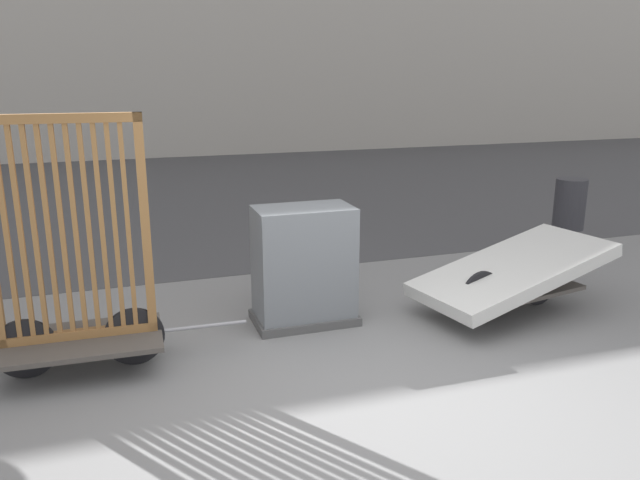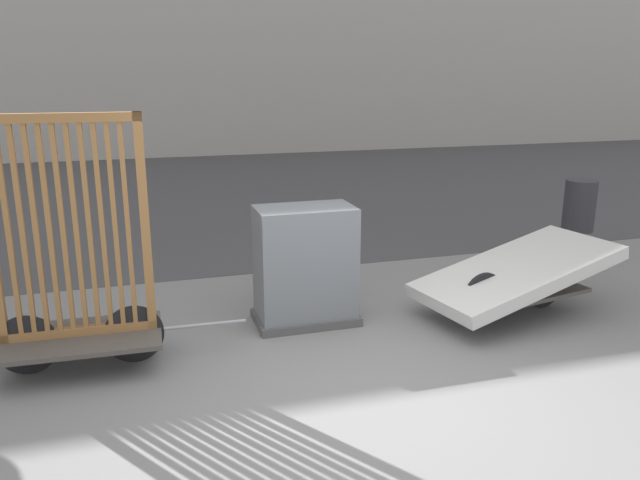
% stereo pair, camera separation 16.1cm
% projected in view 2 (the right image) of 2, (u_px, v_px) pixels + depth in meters
% --- Properties ---
extents(ground_plane, '(60.00, 60.00, 0.00)m').
position_uv_depth(ground_plane, '(363.00, 397.00, 4.59)').
color(ground_plane, slate).
extents(road_strip, '(56.00, 10.92, 0.01)m').
position_uv_depth(road_strip, '(213.00, 191.00, 12.50)').
color(road_strip, '#424244').
rests_on(road_strip, ground_plane).
extents(bike_cart_with_bedframe, '(1.97, 0.80, 2.03)m').
position_uv_depth(bike_cart_with_bedframe, '(76.00, 283.00, 4.87)').
color(bike_cart_with_bedframe, '#4C4742').
rests_on(bike_cart_with_bedframe, ground_plane).
extents(bike_cart_with_mattress, '(2.35, 1.32, 0.69)m').
position_uv_depth(bike_cart_with_mattress, '(517.00, 275.00, 6.07)').
color(bike_cart_with_mattress, '#4C4742').
rests_on(bike_cart_with_mattress, ground_plane).
extents(utility_cabinet, '(0.96, 0.58, 1.12)m').
position_uv_depth(utility_cabinet, '(305.00, 270.00, 5.85)').
color(utility_cabinet, '#4C4C4C').
rests_on(utility_cabinet, ground_plane).
extents(trash_bin, '(0.40, 0.40, 0.97)m').
position_uv_depth(trash_bin, '(579.00, 206.00, 8.08)').
color(trash_bin, gray).
rests_on(trash_bin, ground_plane).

